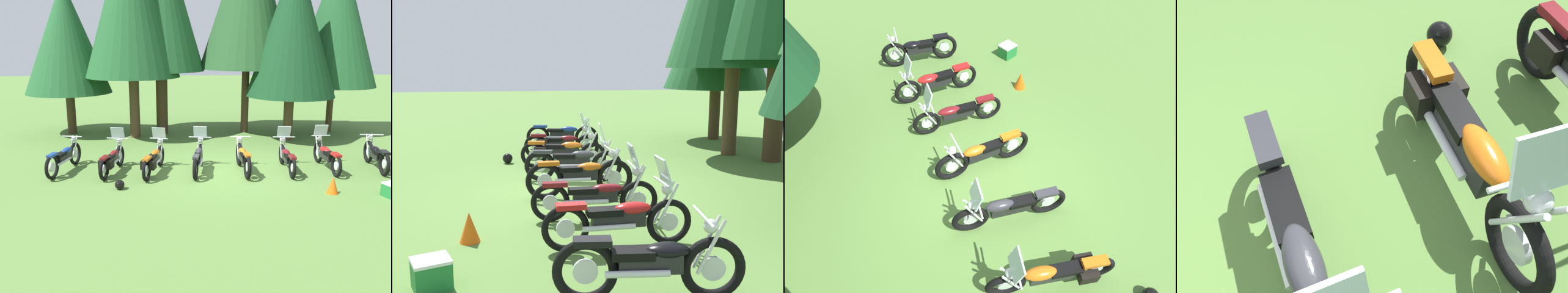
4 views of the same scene
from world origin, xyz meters
TOP-DOWN VIEW (x-y plane):
  - motorcycle_2 at (-2.20, -0.11)m, footprint 0.84×2.25m
  - motorcycle_3 at (-0.77, 0.00)m, footprint 0.75×2.30m
  - dropped_helmet at (-3.11, -1.54)m, footprint 0.28×0.28m

SIDE VIEW (x-z plane):
  - dropped_helmet at x=-3.11m, z-range 0.00..0.28m
  - motorcycle_2 at x=-2.20m, z-range -0.22..1.14m
  - motorcycle_3 at x=-0.77m, z-range -0.22..1.15m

